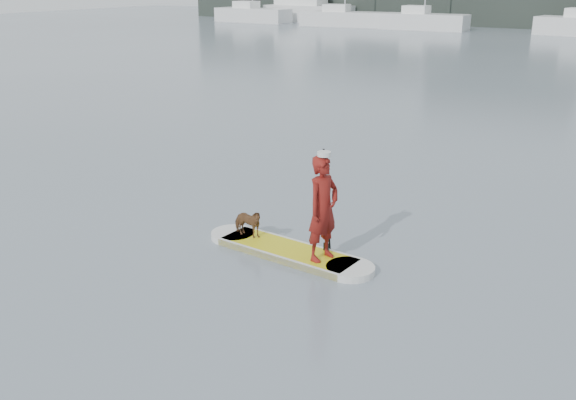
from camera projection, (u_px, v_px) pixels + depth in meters
The scene contains 10 objects.
ground at pixel (355, 193), 14.20m from camera, with size 140.00×140.00×0.00m, color slate.
paddleboard at pixel (288, 251), 11.07m from camera, with size 3.29×1.00×0.12m.
paddler at pixel (323, 209), 10.37m from camera, with size 0.64×0.42×1.76m, color maroon.
white_cap at pixel (324, 154), 10.06m from camera, with size 0.22×0.22×0.07m, color silver.
dog at pixel (247, 223), 11.46m from camera, with size 0.29×0.63×0.53m, color #51301B.
paddle at pixel (327, 214), 10.72m from camera, with size 0.10×0.30×2.00m.
sailboat_a at pixel (252, 14), 66.37m from camera, with size 8.25×2.88×11.85m.
sailboat_b at pixel (344, 17), 60.75m from camera, with size 8.52×3.59×12.27m.
sailboat_c at pixel (423, 20), 56.99m from camera, with size 7.70×2.68×11.00m.
motor_yacht_b at pixel (305, 5), 66.70m from camera, with size 9.31×3.36×6.10m.
Camera 1 is at (5.76, -12.24, 4.56)m, focal length 40.00 mm.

